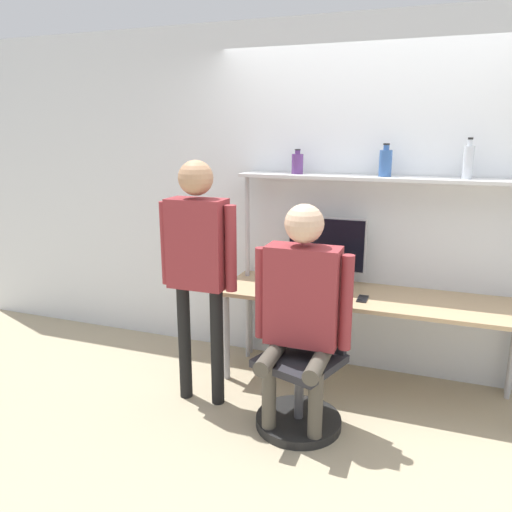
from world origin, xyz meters
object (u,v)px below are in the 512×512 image
object	(u,v)px
laptop	(325,286)
person_standing	(198,252)
office_chair	(303,383)
bottle_purple	(297,163)
bottle_blue	(385,163)
bottle_clear	(468,162)
monitor	(326,247)
cell_phone	(363,299)
person_seated	(301,300)

from	to	relation	value
laptop	person_standing	size ratio (longest dim) A/B	0.19
office_chair	bottle_purple	xyz separation A→B (m)	(-0.29, 0.81, 1.35)
person_standing	bottle_blue	size ratio (longest dim) A/B	7.35
bottle_clear	monitor	bearing A→B (deg)	179.90
cell_phone	bottle_clear	world-z (taller)	bottle_clear
laptop	office_chair	world-z (taller)	laptop
person_standing	bottle_purple	size ratio (longest dim) A/B	9.25
person_seated	bottle_blue	xyz separation A→B (m)	(0.37, 0.85, 0.79)
cell_phone	office_chair	world-z (taller)	office_chair
office_chair	bottle_purple	world-z (taller)	bottle_purple
cell_phone	bottle_blue	size ratio (longest dim) A/B	0.65
cell_phone	bottle_blue	world-z (taller)	bottle_blue
bottle_clear	laptop	bearing A→B (deg)	-164.18
office_chair	person_seated	world-z (taller)	person_seated
bottle_blue	laptop	bearing A→B (deg)	-144.20
bottle_clear	office_chair	bearing A→B (deg)	-137.87
monitor	laptop	size ratio (longest dim) A/B	1.86
laptop	person_standing	bearing A→B (deg)	-145.77
monitor	laptop	bearing A→B (deg)	-78.13
cell_phone	bottle_clear	size ratio (longest dim) A/B	0.55
monitor	bottle_blue	bearing A→B (deg)	-0.23
monitor	cell_phone	xyz separation A→B (m)	(0.33, -0.27, -0.29)
monitor	person_standing	world-z (taller)	person_standing
person_seated	bottle_purple	xyz separation A→B (m)	(-0.28, 0.85, 0.77)
person_seated	bottle_purple	size ratio (longest dim) A/B	7.95
bottle_purple	bottle_blue	bearing A→B (deg)	0.00
bottle_purple	bottle_blue	distance (m)	0.65
cell_phone	person_standing	bearing A→B (deg)	-154.33
laptop	person_standing	distance (m)	0.97
laptop	bottle_blue	distance (m)	0.98
office_chair	person_seated	xyz separation A→B (m)	(-0.01, -0.04, 0.58)
laptop	person_standing	world-z (taller)	person_standing
monitor	office_chair	world-z (taller)	monitor
office_chair	person_standing	world-z (taller)	person_standing
monitor	bottle_clear	xyz separation A→B (m)	(0.94, -0.00, 0.67)
monitor	bottle_purple	bearing A→B (deg)	-179.62
bottle_blue	monitor	bearing A→B (deg)	179.77
bottle_purple	laptop	bearing A→B (deg)	-40.54
office_chair	person_standing	distance (m)	1.10
bottle_purple	person_standing	bearing A→B (deg)	-121.13
person_seated	person_standing	bearing A→B (deg)	173.85
laptop	bottle_purple	distance (m)	0.94
monitor	person_standing	xyz separation A→B (m)	(-0.71, -0.77, 0.08)
laptop	person_seated	world-z (taller)	person_seated
cell_phone	bottle_clear	bearing A→B (deg)	23.83
person_standing	bottle_clear	size ratio (longest dim) A/B	6.19
cell_phone	office_chair	xyz separation A→B (m)	(-0.28, -0.54, -0.44)
laptop	cell_phone	bearing A→B (deg)	-3.69
person_seated	person_standing	distance (m)	0.78
monitor	bottle_clear	distance (m)	1.16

